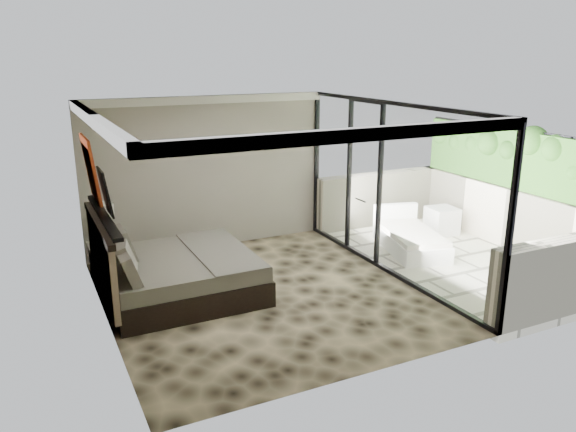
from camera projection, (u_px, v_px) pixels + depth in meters
name	position (u px, v px, depth m)	size (l,w,h in m)	color
floor	(263.00, 295.00, 8.47)	(5.00, 5.00, 0.00)	black
ceiling	(261.00, 108.00, 7.69)	(4.50, 5.00, 0.02)	silver
back_wall	(208.00, 174.00, 10.23)	(4.50, 0.02, 2.80)	gray
left_wall	(101.00, 226.00, 7.14)	(0.02, 5.00, 2.80)	gray
glass_wall	(390.00, 190.00, 9.02)	(0.08, 5.00, 2.80)	white
terrace_slab	(455.00, 260.00, 10.06)	(3.00, 5.00, 0.12)	beige
parapet_far	(514.00, 218.00, 10.46)	(0.30, 5.00, 1.10)	beige
foliage_hedge	(520.00, 160.00, 10.15)	(0.36, 4.60, 1.10)	#396B21
picture_ledge	(104.00, 216.00, 7.22)	(0.12, 2.20, 0.05)	black
bed	(174.00, 273.00, 8.37)	(2.24, 2.17, 1.24)	black
nightstand	(105.00, 260.00, 9.21)	(0.50, 0.50, 0.50)	black
table_lamp	(103.00, 218.00, 9.07)	(0.37, 0.37, 0.67)	black
abstract_canvas	(91.00, 169.00, 7.75)	(0.04, 0.90, 0.90)	#BB5810
framed_print	(105.00, 192.00, 7.10)	(0.03, 0.50, 0.60)	black
ottoman	(442.00, 221.00, 11.30)	(0.54, 0.54, 0.54)	silver
lounger	(410.00, 239.00, 10.38)	(1.28, 1.90, 0.68)	white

